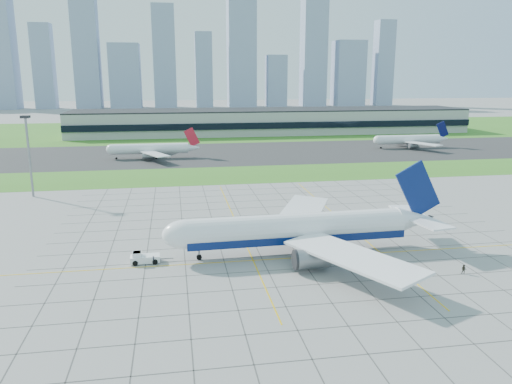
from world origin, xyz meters
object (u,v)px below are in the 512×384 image
at_px(light_mast, 28,146).
at_px(crew_near, 154,260).
at_px(airliner, 299,229).
at_px(distant_jet_2, 409,139).
at_px(distant_jet_1, 151,149).
at_px(crew_far, 464,269).
at_px(pushback_tug, 144,258).

xyz_separation_m(light_mast, crew_near, (39.71, -65.93, -15.30)).
bearing_deg(airliner, distant_jet_2, 54.60).
xyz_separation_m(airliner, distant_jet_1, (-35.98, 134.59, -0.84)).
relative_size(light_mast, crew_far, 13.39).
height_order(light_mast, crew_near, light_mast).
height_order(light_mast, crew_far, light_mast).
bearing_deg(crew_far, distant_jet_2, 112.48).
xyz_separation_m(pushback_tug, distant_jet_1, (-3.20, 135.18, 3.41)).
bearing_deg(airliner, crew_near, -178.31).
relative_size(distant_jet_1, distant_jet_2, 1.00).
bearing_deg(airliner, crew_far, -32.25).
relative_size(pushback_tug, distant_jet_1, 0.20).
relative_size(pushback_tug, crew_far, 4.56).
distance_m(light_mast, pushback_tug, 76.32).
height_order(crew_near, distant_jet_2, distant_jet_2).
bearing_deg(light_mast, crew_far, -39.24).
bearing_deg(airliner, light_mast, 135.93).
bearing_deg(light_mast, airliner, -42.30).
xyz_separation_m(airliner, crew_near, (-30.71, -1.86, -4.44)).
relative_size(airliner, crew_near, 35.52).
bearing_deg(distant_jet_1, pushback_tug, -88.64).
distance_m(light_mast, crew_far, 128.85).
xyz_separation_m(crew_far, distant_jet_1, (-64.66, 151.46, 3.53)).
bearing_deg(crew_near, crew_far, -75.45).
distance_m(airliner, crew_near, 31.08).
distance_m(light_mast, distant_jet_1, 79.35).
bearing_deg(light_mast, pushback_tug, -59.80).
xyz_separation_m(crew_near, crew_far, (59.38, -15.01, 0.07)).
xyz_separation_m(light_mast, distant_jet_1, (34.43, 70.53, -11.70)).
xyz_separation_m(light_mast, airliner, (70.42, -64.06, -10.85)).
bearing_deg(crew_far, crew_near, -148.84).
height_order(airliner, crew_near, airliner).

